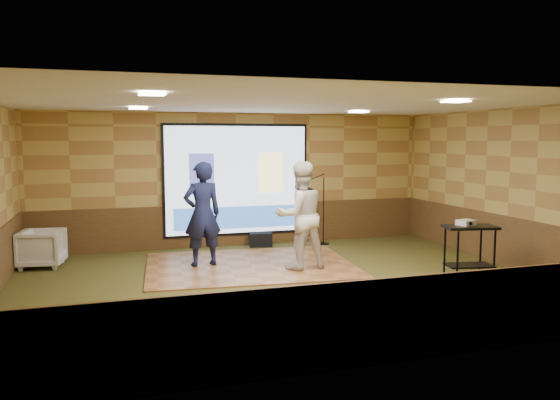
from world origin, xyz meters
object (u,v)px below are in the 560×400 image
object	(u,v)px
mic_stand	(321,223)
duffel_bag	(261,240)
projector_screen	(237,181)
player_left	(202,214)
banquet_chair	(42,248)
av_table	(470,242)
dance_floor	(250,265)
projector	(466,223)
player_right	(300,215)

from	to	relation	value
mic_stand	duffel_bag	size ratio (longest dim) A/B	3.33
projector_screen	player_left	world-z (taller)	projector_screen
projector_screen	banquet_chair	bearing A→B (deg)	-166.54
player_left	av_table	xyz separation A→B (m)	(4.27, -2.25, -0.37)
dance_floor	projector	bearing A→B (deg)	-30.50
player_right	projector_screen	bearing A→B (deg)	-83.81
projector_screen	player_right	world-z (taller)	projector_screen
projector	duffel_bag	size ratio (longest dim) A/B	0.57
duffel_bag	mic_stand	bearing A→B (deg)	-7.00
banquet_chair	mic_stand	bearing A→B (deg)	-76.77
player_left	projector	size ratio (longest dim) A/B	7.00
player_left	banquet_chair	distance (m)	3.11
projector_screen	player_right	size ratio (longest dim) A/B	1.67
duffel_bag	dance_floor	bearing A→B (deg)	-111.32
projector_screen	mic_stand	world-z (taller)	projector_screen
projector_screen	banquet_chair	size ratio (longest dim) A/B	4.20
projector_screen	dance_floor	xyz separation A→B (m)	(-0.22, -2.04, -1.46)
projector_screen	banquet_chair	xyz separation A→B (m)	(-4.00, -0.96, -1.12)
av_table	banquet_chair	xyz separation A→B (m)	(-7.18, 3.14, -0.28)
player_right	banquet_chair	world-z (taller)	player_right
projector_screen	duffel_bag	world-z (taller)	projector_screen
projector_screen	dance_floor	size ratio (longest dim) A/B	0.85
av_table	banquet_chair	bearing A→B (deg)	156.41
projector_screen	banquet_chair	world-z (taller)	projector_screen
player_right	mic_stand	distance (m)	2.60
projector_screen	player_left	bearing A→B (deg)	-120.67
banquet_chair	duffel_bag	world-z (taller)	banquet_chair
dance_floor	av_table	bearing A→B (deg)	-31.11
dance_floor	projector	size ratio (longest dim) A/B	13.80
dance_floor	player_left	xyz separation A→B (m)	(-0.87, 0.19, 1.00)
player_left	player_right	distance (m)	1.85
mic_stand	av_table	bearing A→B (deg)	-92.27
player_right	duffel_bag	xyz separation A→B (m)	(-0.10, 2.37, -0.86)
player_right	player_left	bearing A→B (deg)	-31.12
player_left	mic_stand	distance (m)	3.33
player_left	projector_screen	bearing A→B (deg)	-127.98
banquet_chair	duffel_bag	distance (m)	4.53
player_right	banquet_chair	size ratio (longest dim) A/B	2.51
player_left	duffel_bag	distance (m)	2.39
player_right	dance_floor	bearing A→B (deg)	-42.25
player_left	mic_stand	size ratio (longest dim) A/B	1.19
projector_screen	player_right	bearing A→B (deg)	-77.52
dance_floor	player_right	size ratio (longest dim) A/B	1.96
dance_floor	banquet_chair	distance (m)	3.95
dance_floor	projector	distance (m)	4.01
dance_floor	projector_screen	bearing A→B (deg)	83.82
projector	mic_stand	xyz separation A→B (m)	(-1.26, 3.59, -0.48)
dance_floor	duffel_bag	size ratio (longest dim) A/B	7.80
player_left	duffel_bag	size ratio (longest dim) A/B	3.96
projector_screen	player_left	distance (m)	2.20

